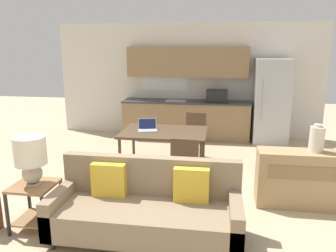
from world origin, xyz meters
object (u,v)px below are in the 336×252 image
vase (317,139)px  dining_chair_far_right (195,133)px  side_table (35,199)px  dining_table (164,135)px  refrigerator (271,101)px  laptop (147,128)px  couch (147,209)px  credenza (301,179)px  dining_chair_near_right (186,163)px  table_lamp (31,156)px

vase → dining_chair_far_right: 2.53m
side_table → dining_chair_far_right: bearing=59.8°
dining_table → side_table: size_ratio=2.55×
refrigerator → dining_table: 3.06m
dining_chair_far_right → laptop: laptop is taller
couch → credenza: bearing=28.7°
dining_table → couch: (0.13, -1.99, -0.34)m
credenza → vase: 0.58m
dining_chair_near_right → dining_chair_far_right: size_ratio=1.00×
dining_table → laptop: laptop is taller
refrigerator → dining_chair_far_right: bearing=-139.8°
couch → laptop: size_ratio=5.67×
credenza → dining_chair_near_right: dining_chair_near_right is taller
couch → table_lamp: 1.47m
dining_table → table_lamp: bearing=-121.2°
table_lamp → credenza: size_ratio=0.49×
credenza → laptop: (-2.34, 0.96, 0.40)m
refrigerator → dining_chair_far_right: (-1.61, -1.36, -0.45)m
dining_chair_far_right → refrigerator: bearing=45.6°
dining_chair_near_right → dining_chair_far_right: (0.01, 1.70, 0.00)m
refrigerator → laptop: refrigerator is taller
credenza → vase: size_ratio=3.19×
dining_table → credenza: bearing=-24.7°
table_lamp → dining_table: bearing=58.8°
credenza → laptop: 2.56m
table_lamp → dining_chair_far_right: table_lamp is taller
table_lamp → vase: vase is taller
table_lamp → side_table: bearing=-46.6°
side_table → table_lamp: table_lamp is taller
couch → dining_chair_far_right: dining_chair_far_right is taller
vase → side_table: bearing=-161.8°
side_table → couch: bearing=1.5°
refrigerator → vase: 3.14m
credenza → dining_chair_far_right: size_ratio=1.34×
credenza → dining_chair_far_right: (-1.58, 1.82, 0.10)m
dining_table → laptop: (-0.29, 0.01, 0.11)m
refrigerator → vase: bearing=-87.7°
dining_chair_near_right → vase: bearing=-179.4°
dining_chair_far_right → laptop: (-0.76, -0.86, 0.30)m
credenza → dining_chair_far_right: 2.41m
dining_table → dining_chair_near_right: bearing=-61.2°
dining_table → laptop: bearing=177.4°
side_table → dining_chair_near_right: 2.06m
side_table → table_lamp: 0.53m
dining_table → dining_chair_near_right: (0.46, -0.83, -0.19)m
dining_chair_far_right → couch: bearing=-91.3°
table_lamp → credenza: table_lamp is taller
dining_table → dining_chair_near_right: dining_chair_near_right is taller
dining_chair_far_right → vase: bearing=-40.3°
couch → dining_chair_near_right: bearing=74.4°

